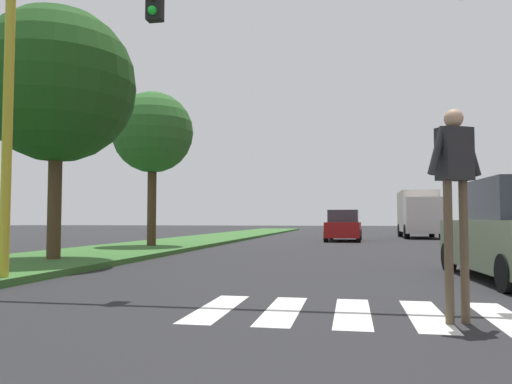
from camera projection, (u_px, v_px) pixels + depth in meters
The scene contains 9 objects.
ground_plane at pixel (368, 241), 28.29m from camera, with size 140.00×140.00×0.00m, color #262628.
crosswalk at pixel (426, 315), 6.33m from camera, with size 5.85×2.20×0.01m.
median_strip at pixel (202, 240), 27.99m from camera, with size 4.39×64.00×0.15m, color #386B2D.
tree_mid at pixel (57, 85), 13.76m from camera, with size 4.22×4.22×6.82m.
tree_far at pixel (153, 133), 20.73m from camera, with size 3.31×3.31×6.27m.
traffic_light_gantry at pixel (155, 38), 8.91m from camera, with size 9.63×0.30×6.00m.
pedestrian_performer at pixel (455, 180), 5.90m from camera, with size 0.69×0.45×2.49m.
sedan_midblock at pixel (344, 227), 28.40m from camera, with size 2.05×4.58×1.72m.
truck_box_delivery at pixel (419, 213), 33.37m from camera, with size 2.40×6.20×3.10m.
Camera 1 is at (-0.91, 0.94, 1.20)m, focal length 35.58 mm.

